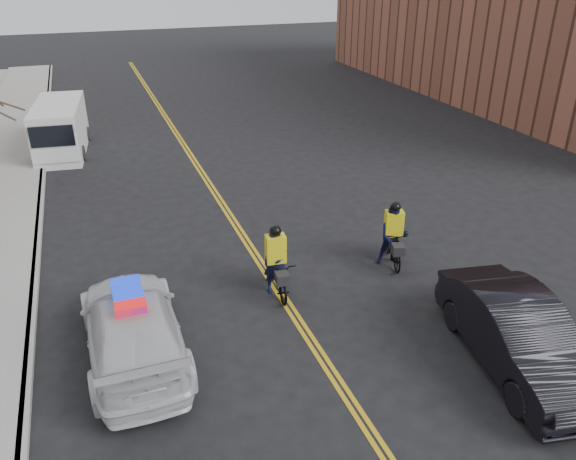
% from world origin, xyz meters
% --- Properties ---
extents(ground, '(120.00, 120.00, 0.00)m').
position_xyz_m(ground, '(0.00, 0.00, 0.00)').
color(ground, black).
rests_on(ground, ground).
extents(center_line_left, '(0.10, 60.00, 0.01)m').
position_xyz_m(center_line_left, '(-0.08, 8.00, 0.01)').
color(center_line_left, gold).
rests_on(center_line_left, ground).
extents(center_line_right, '(0.10, 60.00, 0.01)m').
position_xyz_m(center_line_right, '(0.08, 8.00, 0.01)').
color(center_line_right, gold).
rests_on(center_line_right, ground).
extents(curb, '(0.20, 60.00, 0.15)m').
position_xyz_m(curb, '(-6.00, 8.00, 0.07)').
color(curb, gray).
rests_on(curb, ground).
extents(police_cruiser, '(2.08, 5.01, 1.61)m').
position_xyz_m(police_cruiser, '(-3.79, 0.01, 0.73)').
color(police_cruiser, silver).
rests_on(police_cruiser, ground).
extents(dark_sedan, '(2.41, 4.91, 1.55)m').
position_xyz_m(dark_sedan, '(3.76, -3.12, 0.77)').
color(dark_sedan, black).
rests_on(dark_sedan, ground).
extents(cargo_van, '(2.36, 5.27, 2.14)m').
position_xyz_m(cargo_van, '(-5.19, 15.38, 1.05)').
color(cargo_van, silver).
rests_on(cargo_van, ground).
extents(cyclist_near, '(0.87, 1.99, 1.90)m').
position_xyz_m(cyclist_near, '(-0.06, 1.38, 0.66)').
color(cyclist_near, black).
rests_on(cyclist_near, ground).
extents(cyclist_far, '(1.05, 1.93, 1.88)m').
position_xyz_m(cyclist_far, '(3.50, 1.68, 0.74)').
color(cyclist_far, black).
rests_on(cyclist_far, ground).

